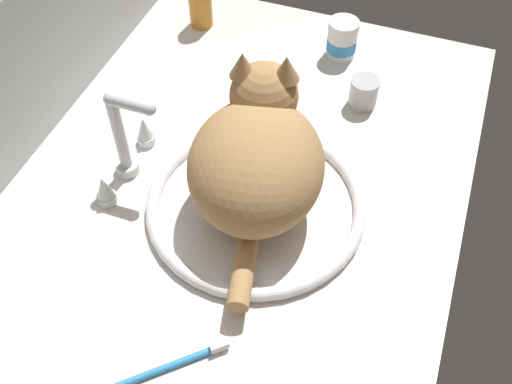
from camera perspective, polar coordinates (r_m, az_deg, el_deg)
The scene contains 9 objects.
countertop at distance 100.97cm, azimuth -1.84°, elevation -0.54°, with size 106.48×72.87×3.00cm, color silver.
backsplash_wall at distance 107.26cm, azimuth -21.40°, elevation 9.42°, with size 106.48×2.40×30.05cm, color #B2B7BC.
sink_basin at distance 97.01cm, azimuth 0.00°, elevation -1.15°, with size 35.47×35.47×2.12cm.
faucet at distance 99.93cm, azimuth -12.29°, elevation 4.42°, with size 17.38×9.51×17.47cm.
cat at distance 90.57cm, azimuth 0.14°, elevation 3.58°, with size 35.66×25.41×20.96cm.
amber_bottle at distance 131.41cm, azimuth -5.31°, elevation 17.47°, with size 4.87×4.87×11.58cm.
metal_jar at distance 114.31cm, azimuth 10.14°, elevation 9.25°, with size 5.36×5.36×5.59cm.
pill_bottle at distance 124.66cm, azimuth 8.14°, elevation 14.07°, with size 6.05×6.05×7.83cm.
toothbrush at distance 84.20cm, azimuth -8.73°, elevation -16.14°, with size 13.85×14.99×1.70cm.
Camera 1 is at (-58.02, -24.53, 80.41)cm, focal length 42.30 mm.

